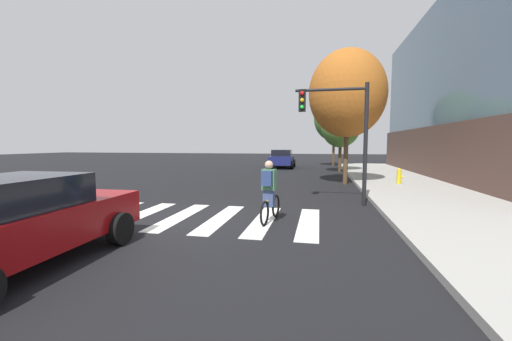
% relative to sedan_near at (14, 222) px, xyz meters
% --- Properties ---
extents(ground_plane, '(120.00, 120.00, 0.00)m').
position_rel_sedan_near_xyz_m(ground_plane, '(1.42, 4.14, -0.82)').
color(ground_plane, black).
extents(crosswalk_stripes, '(6.79, 3.50, 0.01)m').
position_rel_sedan_near_xyz_m(crosswalk_stripes, '(1.69, 4.14, -0.81)').
color(crosswalk_stripes, silver).
rests_on(crosswalk_stripes, ground).
extents(sedan_near, '(2.24, 4.64, 1.59)m').
position_rel_sedan_near_xyz_m(sedan_near, '(0.00, 0.00, 0.00)').
color(sedan_near, maroon).
rests_on(sedan_near, ground).
extents(sedan_mid, '(2.29, 4.73, 1.62)m').
position_rel_sedan_near_xyz_m(sedan_mid, '(1.77, 23.68, 0.02)').
color(sedan_mid, navy).
rests_on(sedan_mid, ground).
extents(cyclist, '(0.39, 1.70, 1.69)m').
position_rel_sedan_near_xyz_m(cyclist, '(3.74, 4.02, 0.02)').
color(cyclist, black).
rests_on(cyclist, ground).
extents(traffic_light_near, '(2.47, 0.28, 4.20)m').
position_rel_sedan_near_xyz_m(traffic_light_near, '(5.76, 6.94, 2.04)').
color(traffic_light_near, black).
rests_on(traffic_light_near, ground).
extents(fire_hydrant, '(0.33, 0.22, 0.78)m').
position_rel_sedan_near_xyz_m(fire_hydrant, '(8.98, 12.34, -0.29)').
color(fire_hydrant, gold).
rests_on(fire_hydrant, sidewalk).
extents(street_tree_near, '(3.94, 3.94, 7.01)m').
position_rel_sedan_near_xyz_m(street_tree_near, '(6.42, 12.79, 3.92)').
color(street_tree_near, '#4C3823').
rests_on(street_tree_near, ground).
extents(street_tree_mid, '(2.97, 2.97, 5.29)m').
position_rel_sedan_near_xyz_m(street_tree_mid, '(6.59, 20.26, 2.75)').
color(street_tree_mid, '#4C3823').
rests_on(street_tree_mid, ground).
extents(street_tree_far, '(3.83, 3.83, 6.81)m').
position_rel_sedan_near_xyz_m(street_tree_far, '(6.39, 26.94, 3.78)').
color(street_tree_far, '#4C3823').
rests_on(street_tree_far, ground).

